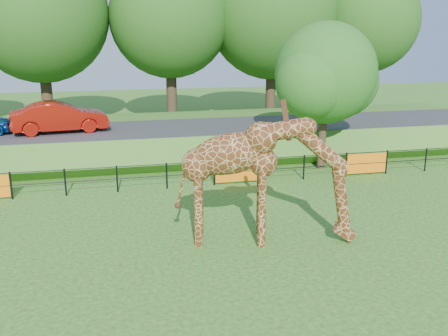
# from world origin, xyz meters

# --- Properties ---
(ground) EXTENTS (90.00, 90.00, 0.00)m
(ground) POSITION_xyz_m (0.00, 0.00, 0.00)
(ground) COLOR #265515
(ground) RESTS_ON ground
(giraffe) EXTENTS (5.55, 2.27, 3.91)m
(giraffe) POSITION_xyz_m (2.35, 1.93, 1.95)
(giraffe) COLOR #552B11
(giraffe) RESTS_ON ground
(perimeter_fence) EXTENTS (28.07, 0.10, 1.10)m
(perimeter_fence) POSITION_xyz_m (0.00, 8.00, 0.55)
(perimeter_fence) COLOR black
(perimeter_fence) RESTS_ON ground
(embankment) EXTENTS (40.00, 9.00, 1.30)m
(embankment) POSITION_xyz_m (0.00, 15.50, 0.65)
(embankment) COLOR #265515
(embankment) RESTS_ON ground
(road) EXTENTS (40.00, 5.00, 0.12)m
(road) POSITION_xyz_m (0.00, 14.00, 1.36)
(road) COLOR #2B2B2D
(road) RESTS_ON embankment
(car_red) EXTENTS (4.79, 2.23, 1.52)m
(car_red) POSITION_xyz_m (-4.56, 13.98, 2.18)
(car_red) COLOR #B1170C
(car_red) RESTS_ON road
(visitor) EXTENTS (0.58, 0.42, 1.49)m
(visitor) POSITION_xyz_m (3.13, 8.75, 0.75)
(visitor) COLOR black
(visitor) RESTS_ON ground
(tree_east) EXTENTS (5.40, 4.71, 6.76)m
(tree_east) POSITION_xyz_m (7.60, 9.63, 4.28)
(tree_east) COLOR #382719
(tree_east) RESTS_ON ground
(bg_tree_line) EXTENTS (37.30, 8.80, 11.82)m
(bg_tree_line) POSITION_xyz_m (1.89, 22.00, 7.19)
(bg_tree_line) COLOR #382719
(bg_tree_line) RESTS_ON ground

